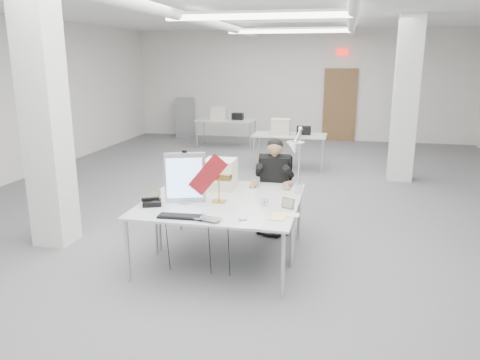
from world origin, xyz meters
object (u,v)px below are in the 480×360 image
object	(u,v)px
bankers_lamp	(219,187)
beige_monitor	(220,174)
desk_main	(212,212)
seated_person	(274,171)
laptop	(203,220)
desk_phone	(152,203)
office_chair	(275,195)
monitor	(185,178)
architect_lamp	(297,162)

from	to	relation	value
bankers_lamp	beige_monitor	xyz separation A→B (m)	(-0.15, 0.61, 0.00)
bankers_lamp	desk_main	bearing A→B (deg)	-82.22
desk_main	seated_person	xyz separation A→B (m)	(0.47, 1.43, 0.16)
desk_main	laptop	distance (m)	0.35
desk_phone	desk_main	bearing A→B (deg)	-26.54
desk_main	office_chair	size ratio (longest dim) A/B	1.68
seated_person	bankers_lamp	xyz separation A→B (m)	(-0.48, -1.09, 0.04)
monitor	office_chair	bearing A→B (deg)	36.17
monitor	bankers_lamp	world-z (taller)	monitor
laptop	architect_lamp	bearing A→B (deg)	65.83
beige_monitor	architect_lamp	size ratio (longest dim) A/B	0.43
seated_person	architect_lamp	size ratio (longest dim) A/B	0.97
laptop	beige_monitor	world-z (taller)	beige_monitor
desk_main	monitor	world-z (taller)	monitor
office_chair	desk_phone	xyz separation A→B (m)	(-1.20, -1.43, 0.24)
office_chair	architect_lamp	bearing A→B (deg)	-67.38
monitor	architect_lamp	world-z (taller)	architect_lamp
desk_main	seated_person	world-z (taller)	seated_person
laptop	bankers_lamp	size ratio (longest dim) A/B	0.94
laptop	beige_monitor	distance (m)	1.32
seated_person	beige_monitor	xyz separation A→B (m)	(-0.64, -0.48, 0.04)
seated_person	beige_monitor	size ratio (longest dim) A/B	2.22
office_chair	seated_person	size ratio (longest dim) A/B	1.23
laptop	desk_phone	world-z (taller)	desk_phone
seated_person	laptop	world-z (taller)	seated_person
office_chair	beige_monitor	world-z (taller)	beige_monitor
office_chair	monitor	world-z (taller)	monitor
bankers_lamp	beige_monitor	world-z (taller)	beige_monitor
desk_main	desk_phone	world-z (taller)	desk_phone
desk_phone	seated_person	bearing A→B (deg)	26.79
beige_monitor	laptop	bearing A→B (deg)	-82.63
desk_phone	laptop	bearing A→B (deg)	-51.14
monitor	desk_phone	size ratio (longest dim) A/B	2.79
office_chair	monitor	xyz separation A→B (m)	(-0.87, -1.22, 0.51)
seated_person	laptop	bearing A→B (deg)	-107.50
monitor	bankers_lamp	bearing A→B (deg)	-6.87
office_chair	bankers_lamp	xyz separation A→B (m)	(-0.48, -1.14, 0.40)
laptop	desk_phone	distance (m)	0.83
monitor	beige_monitor	distance (m)	0.73
desk_main	bankers_lamp	size ratio (longest dim) A/B	4.89
seated_person	desk_phone	bearing A→B (deg)	-133.62
seated_person	office_chair	bearing A→B (deg)	87.46
desk_main	bankers_lamp	bearing A→B (deg)	91.98
monitor	desk_phone	world-z (taller)	monitor
seated_person	laptop	distance (m)	1.84
seated_person	monitor	distance (m)	1.46
desk_main	office_chair	world-z (taller)	office_chair
desk_main	beige_monitor	world-z (taller)	beige_monitor
desk_main	desk_phone	size ratio (longest dim) A/B	8.59
office_chair	monitor	distance (m)	1.58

